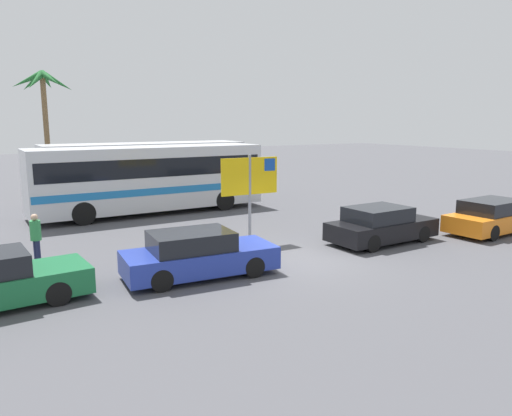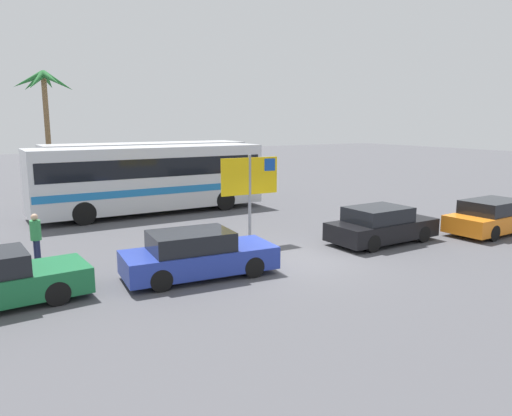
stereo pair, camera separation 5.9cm
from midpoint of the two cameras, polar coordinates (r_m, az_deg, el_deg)
The scene contains 9 objects.
ground at distance 15.47m, azimuth 5.24°, elevation -6.17°, with size 120.00×120.00×0.00m, color #4C4C51.
bus_front_coach at distance 23.56m, azimuth -12.53°, elevation 3.71°, with size 10.84×2.72×3.17m.
bus_rear_coach at distance 27.30m, azimuth -12.77°, elevation 4.57°, with size 10.84×2.72×3.17m.
ferry_sign at distance 17.03m, azimuth -0.71°, elevation 3.37°, with size 2.20×0.15×3.20m.
car_black at distance 18.07m, azimuth 14.41°, elevation -1.99°, with size 4.15×1.83×1.32m.
car_blue at distance 13.80m, azimuth -7.00°, elevation -5.49°, with size 4.42×2.09×1.32m.
car_orange at distance 21.25m, azimuth 26.18°, elevation -0.92°, with size 4.63×1.90×1.32m.
pedestrian_near_sign at distance 16.23m, azimuth -24.61°, elevation -2.92°, with size 0.32×0.32×1.58m.
palm_tree_seaside at distance 33.31m, azimuth -23.86°, elevation 12.17°, with size 3.60×3.59×7.42m.
Camera 1 is at (-8.93, -11.87, 4.36)m, focal length 33.95 mm.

